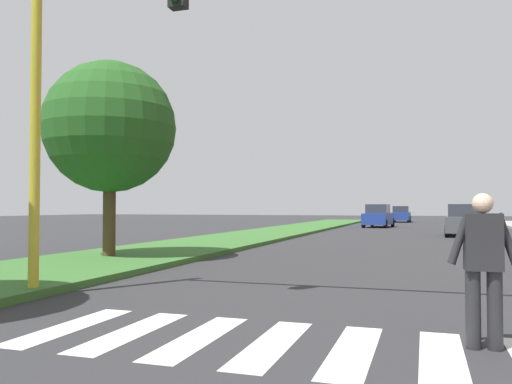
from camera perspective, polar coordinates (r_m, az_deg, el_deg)
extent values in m
plane|color=#2D2D30|center=(28.52, 16.63, -4.72)|extent=(140.00, 140.00, 0.00)
cube|color=silver|center=(7.26, -19.73, -13.78)|extent=(0.45, 2.20, 0.01)
cube|color=silver|center=(6.76, -13.49, -14.75)|extent=(0.45, 2.20, 0.01)
cube|color=silver|center=(6.35, -6.29, -15.65)|extent=(0.45, 2.20, 0.01)
cube|color=silver|center=(6.05, 1.83, -16.38)|extent=(0.45, 2.20, 0.01)
cube|color=silver|center=(5.87, 10.67, -16.81)|extent=(0.45, 2.20, 0.01)
cube|color=silver|center=(5.83, 19.88, -16.85)|extent=(0.45, 2.20, 0.01)
cube|color=#386B2D|center=(27.78, 0.65, -4.72)|extent=(4.33, 64.00, 0.15)
cylinder|color=#4C3823|center=(15.43, -15.89, -2.01)|extent=(0.36, 0.36, 2.57)
sphere|color=#23561E|center=(15.61, -15.82, 6.92)|extent=(3.79, 3.79, 3.79)
cylinder|color=gold|center=(9.89, -23.18, 7.83)|extent=(0.18, 0.18, 6.00)
cylinder|color=#262628|center=(6.26, 24.88, -11.77)|extent=(0.17, 0.17, 0.85)
cylinder|color=#262628|center=(6.22, 22.85, -11.85)|extent=(0.17, 0.17, 0.85)
cube|color=#262628|center=(6.15, 23.78, -5.06)|extent=(0.40, 0.27, 0.62)
cylinder|color=#262628|center=(6.20, 25.97, -4.73)|extent=(0.27, 0.11, 0.58)
cylinder|color=#262628|center=(6.12, 21.56, -4.82)|extent=(0.27, 0.11, 0.58)
sphere|color=beige|center=(6.14, 23.74, -1.15)|extent=(0.24, 0.24, 0.22)
cube|color=#474C51|center=(29.74, 21.94, -3.33)|extent=(2.01, 4.31, 0.82)
cube|color=#2D333D|center=(29.94, 21.93, -1.89)|extent=(1.63, 1.99, 0.67)
cylinder|color=black|center=(28.12, 23.50, -4.04)|extent=(0.27, 0.65, 0.64)
cylinder|color=black|center=(28.13, 20.35, -4.07)|extent=(0.27, 0.65, 0.64)
cylinder|color=black|center=(31.40, 23.38, -3.78)|extent=(0.27, 0.65, 0.64)
cylinder|color=black|center=(31.41, 20.55, -3.81)|extent=(0.27, 0.65, 0.64)
cube|color=navy|center=(41.11, 13.37, -2.90)|extent=(2.18, 4.44, 0.85)
cube|color=#2D333D|center=(40.89, 13.31, -1.82)|extent=(1.75, 2.07, 0.70)
cylinder|color=black|center=(42.93, 12.70, -3.28)|extent=(0.28, 0.66, 0.64)
cylinder|color=black|center=(42.66, 14.85, -3.28)|extent=(0.28, 0.66, 0.64)
cylinder|color=black|center=(39.61, 11.78, -3.43)|extent=(0.28, 0.66, 0.64)
cylinder|color=black|center=(39.31, 14.10, -3.42)|extent=(0.28, 0.66, 0.64)
cube|color=navy|center=(55.63, 15.73, -2.58)|extent=(1.84, 4.39, 0.79)
cube|color=#2D333D|center=(55.41, 15.71, -1.84)|extent=(1.58, 1.99, 0.65)
cylinder|color=black|center=(57.41, 15.06, -2.86)|extent=(0.24, 0.65, 0.64)
cylinder|color=black|center=(57.31, 16.63, -2.85)|extent=(0.24, 0.65, 0.64)
cylinder|color=black|center=(53.98, 14.78, -2.94)|extent=(0.24, 0.65, 0.64)
cylinder|color=black|center=(53.87, 16.45, -2.93)|extent=(0.24, 0.65, 0.64)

